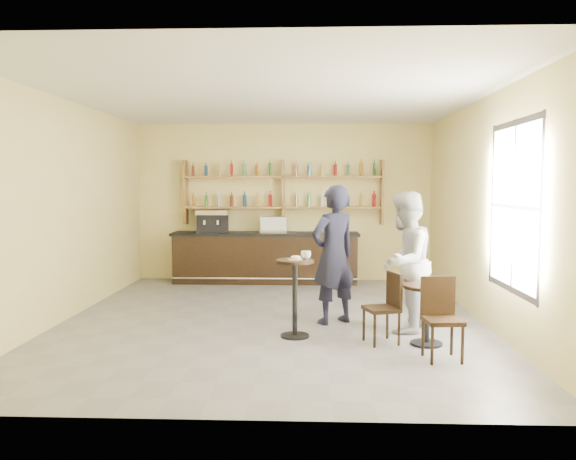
{
  "coord_description": "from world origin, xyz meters",
  "views": [
    {
      "loc": [
        0.55,
        -8.03,
        1.97
      ],
      "look_at": [
        0.2,
        0.8,
        1.25
      ],
      "focal_mm": 35.0,
      "sensor_mm": 36.0,
      "label": 1
    }
  ],
  "objects_px": {
    "cafe_table": "(427,315)",
    "pastry_case": "(274,225)",
    "chair_south": "(443,320)",
    "chair_west": "(381,308)",
    "pedestal_table": "(295,298)",
    "bar_counter": "(266,257)",
    "patron_second": "(405,262)",
    "espresso_machine": "(213,221)",
    "man_main": "(334,255)"
  },
  "relations": [
    {
      "from": "espresso_machine",
      "to": "chair_south",
      "type": "relative_size",
      "value": 0.68
    },
    {
      "from": "pastry_case",
      "to": "cafe_table",
      "type": "height_order",
      "value": "pastry_case"
    },
    {
      "from": "espresso_machine",
      "to": "pedestal_table",
      "type": "distance_m",
      "value": 4.48
    },
    {
      "from": "espresso_machine",
      "to": "patron_second",
      "type": "height_order",
      "value": "patron_second"
    },
    {
      "from": "pedestal_table",
      "to": "cafe_table",
      "type": "height_order",
      "value": "pedestal_table"
    },
    {
      "from": "pastry_case",
      "to": "pedestal_table",
      "type": "relative_size",
      "value": 0.53
    },
    {
      "from": "bar_counter",
      "to": "pastry_case",
      "type": "height_order",
      "value": "pastry_case"
    },
    {
      "from": "man_main",
      "to": "pastry_case",
      "type": "bearing_deg",
      "value": -106.65
    },
    {
      "from": "pastry_case",
      "to": "patron_second",
      "type": "distance_m",
      "value": 4.21
    },
    {
      "from": "pedestal_table",
      "to": "patron_second",
      "type": "height_order",
      "value": "patron_second"
    },
    {
      "from": "cafe_table",
      "to": "bar_counter",
      "type": "bearing_deg",
      "value": 118.25
    },
    {
      "from": "pastry_case",
      "to": "espresso_machine",
      "type": "bearing_deg",
      "value": -170.32
    },
    {
      "from": "chair_south",
      "to": "pedestal_table",
      "type": "bearing_deg",
      "value": 146.3
    },
    {
      "from": "chair_south",
      "to": "espresso_machine",
      "type": "bearing_deg",
      "value": 119.06
    },
    {
      "from": "cafe_table",
      "to": "chair_west",
      "type": "height_order",
      "value": "chair_west"
    },
    {
      "from": "bar_counter",
      "to": "pastry_case",
      "type": "relative_size",
      "value": 7.0
    },
    {
      "from": "man_main",
      "to": "chair_south",
      "type": "height_order",
      "value": "man_main"
    },
    {
      "from": "espresso_machine",
      "to": "pedestal_table",
      "type": "height_order",
      "value": "espresso_machine"
    },
    {
      "from": "bar_counter",
      "to": "pedestal_table",
      "type": "relative_size",
      "value": 3.7
    },
    {
      "from": "chair_south",
      "to": "patron_second",
      "type": "xyz_separation_m",
      "value": [
        -0.22,
        1.24,
        0.48
      ]
    },
    {
      "from": "pastry_case",
      "to": "bar_counter",
      "type": "bearing_deg",
      "value": -170.32
    },
    {
      "from": "espresso_machine",
      "to": "man_main",
      "type": "relative_size",
      "value": 0.32
    },
    {
      "from": "bar_counter",
      "to": "patron_second",
      "type": "distance_m",
      "value": 4.31
    },
    {
      "from": "pastry_case",
      "to": "pedestal_table",
      "type": "distance_m",
      "value": 4.14
    },
    {
      "from": "pastry_case",
      "to": "cafe_table",
      "type": "bearing_deg",
      "value": -53.84
    },
    {
      "from": "chair_south",
      "to": "chair_west",
      "type": "bearing_deg",
      "value": 126.91
    },
    {
      "from": "man_main",
      "to": "chair_west",
      "type": "bearing_deg",
      "value": 84.64
    },
    {
      "from": "pastry_case",
      "to": "cafe_table",
      "type": "relative_size",
      "value": 0.72
    },
    {
      "from": "pedestal_table",
      "to": "chair_south",
      "type": "bearing_deg",
      "value": -27.9
    },
    {
      "from": "patron_second",
      "to": "chair_south",
      "type": "bearing_deg",
      "value": 39.65
    },
    {
      "from": "chair_south",
      "to": "cafe_table",
      "type": "bearing_deg",
      "value": 88.97
    },
    {
      "from": "bar_counter",
      "to": "man_main",
      "type": "xyz_separation_m",
      "value": [
        1.23,
        -3.3,
        0.48
      ]
    },
    {
      "from": "man_main",
      "to": "patron_second",
      "type": "height_order",
      "value": "man_main"
    },
    {
      "from": "cafe_table",
      "to": "pastry_case",
      "type": "bearing_deg",
      "value": 116.48
    },
    {
      "from": "pedestal_table",
      "to": "chair_south",
      "type": "distance_m",
      "value": 1.9
    },
    {
      "from": "chair_west",
      "to": "chair_south",
      "type": "distance_m",
      "value": 0.88
    },
    {
      "from": "pastry_case",
      "to": "patron_second",
      "type": "xyz_separation_m",
      "value": [
        1.99,
        -3.7,
        -0.23
      ]
    },
    {
      "from": "cafe_table",
      "to": "chair_south",
      "type": "relative_size",
      "value": 0.81
    },
    {
      "from": "chair_west",
      "to": "patron_second",
      "type": "bearing_deg",
      "value": 129.24
    },
    {
      "from": "cafe_table",
      "to": "man_main",
      "type": "bearing_deg",
      "value": 136.6
    },
    {
      "from": "pedestal_table",
      "to": "bar_counter",
      "type": "bearing_deg",
      "value": 99.85
    },
    {
      "from": "espresso_machine",
      "to": "cafe_table",
      "type": "bearing_deg",
      "value": -59.51
    },
    {
      "from": "pedestal_table",
      "to": "chair_west",
      "type": "distance_m",
      "value": 1.11
    },
    {
      "from": "pastry_case",
      "to": "chair_west",
      "type": "distance_m",
      "value": 4.64
    },
    {
      "from": "pastry_case",
      "to": "patron_second",
      "type": "bearing_deg",
      "value": -52.05
    },
    {
      "from": "chair_west",
      "to": "chair_south",
      "type": "height_order",
      "value": "chair_south"
    },
    {
      "from": "bar_counter",
      "to": "patron_second",
      "type": "height_order",
      "value": "patron_second"
    },
    {
      "from": "espresso_machine",
      "to": "pastry_case",
      "type": "height_order",
      "value": "espresso_machine"
    },
    {
      "from": "man_main",
      "to": "chair_south",
      "type": "xyz_separation_m",
      "value": [
        1.15,
        -1.64,
        -0.52
      ]
    },
    {
      "from": "bar_counter",
      "to": "chair_west",
      "type": "xyz_separation_m",
      "value": [
        1.78,
        -4.29,
        -0.06
      ]
    }
  ]
}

